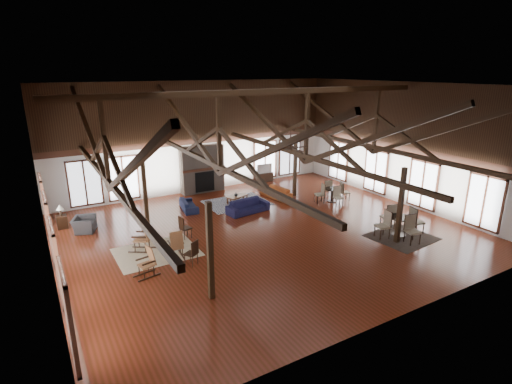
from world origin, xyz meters
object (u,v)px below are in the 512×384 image
cafe_table_near (400,223)px  tv_console (264,177)px  sofa_navy_front (248,206)px  cafe_table_far (332,193)px  sofa_navy_left (189,205)px  armchair (84,224)px  coffee_table (237,197)px  sofa_orange (276,193)px

cafe_table_near → tv_console: (-0.55, 9.83, -0.30)m
sofa_navy_front → cafe_table_far: size_ratio=1.09×
sofa_navy_left → armchair: size_ratio=1.74×
cafe_table_near → sofa_navy_front: bearing=126.1°
armchair → cafe_table_far: size_ratio=0.50×
coffee_table → cafe_table_near: cafe_table_near is taller
cafe_table_near → cafe_table_far: bearing=84.0°
sofa_navy_left → armchair: armchair is taller
sofa_navy_left → tv_console: bearing=-57.6°
sofa_orange → sofa_navy_left: bearing=-104.4°
sofa_orange → cafe_table_near: (1.64, -6.81, 0.29)m
sofa_navy_left → tv_console: size_ratio=1.54×
sofa_navy_left → coffee_table: sofa_navy_left is taller
armchair → tv_console: (10.61, 2.85, -0.04)m
sofa_navy_front → sofa_navy_left: 2.92m
cafe_table_far → tv_console: bearing=101.7°
sofa_navy_front → sofa_orange: size_ratio=1.11×
sofa_orange → cafe_table_far: (2.14, -2.03, 0.21)m
cafe_table_near → cafe_table_far: size_ratio=1.16×
sofa_navy_front → cafe_table_far: 4.62m
coffee_table → armchair: (-7.27, 0.04, -0.06)m
coffee_table → tv_console: size_ratio=1.14×
sofa_navy_front → armchair: armchair is taller
sofa_navy_left → cafe_table_near: (6.36, -7.33, 0.32)m
sofa_navy_left → cafe_table_far: cafe_table_far is taller
sofa_navy_left → coffee_table: bearing=-89.7°
coffee_table → cafe_table_near: size_ratio=0.55×
sofa_navy_front → sofa_orange: sofa_navy_front is taller
sofa_orange → coffee_table: 2.26m
sofa_orange → sofa_navy_front: bearing=-70.4°
sofa_navy_left → tv_console: tv_console is taller
coffee_table → tv_console: bearing=20.2°
cafe_table_far → sofa_navy_left: bearing=159.5°
sofa_navy_left → armchair: 4.81m
coffee_table → armchair: armchair is taller
armchair → coffee_table: bearing=-68.8°
armchair → tv_console: bearing=-53.5°
coffee_table → armchair: 7.27m
cafe_table_far → sofa_orange: bearing=136.4°
sofa_navy_front → cafe_table_far: bearing=-16.6°
sofa_navy_front → tv_console: (3.50, 4.29, -0.03)m
cafe_table_near → tv_console: cafe_table_near is taller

